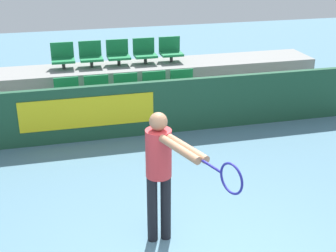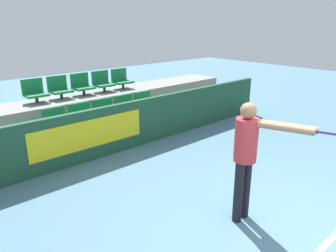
{
  "view_description": "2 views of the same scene",
  "coord_description": "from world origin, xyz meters",
  "px_view_note": "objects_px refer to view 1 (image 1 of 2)",
  "views": [
    {
      "loc": [
        -1.38,
        -3.83,
        3.63
      ],
      "look_at": [
        0.14,
        2.17,
        1.03
      ],
      "focal_mm": 50.0,
      "sensor_mm": 36.0,
      "label": 1
    },
    {
      "loc": [
        -3.78,
        -1.34,
        2.75
      ],
      "look_at": [
        -0.32,
        2.5,
        1.04
      ],
      "focal_mm": 35.0,
      "sensor_mm": 36.0,
      "label": 2
    }
  ],
  "objects_px": {
    "stadium_chair_1": "(97,91)",
    "stadium_chair_4": "(183,84)",
    "stadium_chair_0": "(67,93)",
    "tennis_player": "(162,166)",
    "stadium_chair_9": "(171,50)",
    "stadium_chair_3": "(155,86)",
    "stadium_chair_5": "(63,57)",
    "stadium_chair_8": "(145,52)",
    "stadium_chair_6": "(91,55)",
    "stadium_chair_2": "(127,89)",
    "stadium_chair_7": "(118,53)"
  },
  "relations": [
    {
      "from": "stadium_chair_7",
      "to": "stadium_chair_8",
      "type": "xyz_separation_m",
      "value": [
        0.59,
        0.0,
        0.0
      ]
    },
    {
      "from": "stadium_chair_7",
      "to": "stadium_chair_9",
      "type": "bearing_deg",
      "value": 0.0
    },
    {
      "from": "stadium_chair_1",
      "to": "stadium_chair_9",
      "type": "xyz_separation_m",
      "value": [
        1.76,
        1.03,
        0.47
      ]
    },
    {
      "from": "stadium_chair_0",
      "to": "stadium_chair_7",
      "type": "height_order",
      "value": "stadium_chair_7"
    },
    {
      "from": "stadium_chair_2",
      "to": "tennis_player",
      "type": "relative_size",
      "value": 0.31
    },
    {
      "from": "stadium_chair_1",
      "to": "stadium_chair_4",
      "type": "height_order",
      "value": "same"
    },
    {
      "from": "stadium_chair_0",
      "to": "tennis_player",
      "type": "xyz_separation_m",
      "value": [
        0.92,
        -4.09,
        0.36
      ]
    },
    {
      "from": "stadium_chair_1",
      "to": "stadium_chair_8",
      "type": "bearing_deg",
      "value": 41.39
    },
    {
      "from": "stadium_chair_5",
      "to": "stadium_chair_9",
      "type": "height_order",
      "value": "same"
    },
    {
      "from": "stadium_chair_2",
      "to": "tennis_player",
      "type": "bearing_deg",
      "value": -93.47
    },
    {
      "from": "stadium_chair_5",
      "to": "stadium_chair_6",
      "type": "relative_size",
      "value": 1.0
    },
    {
      "from": "stadium_chair_5",
      "to": "tennis_player",
      "type": "xyz_separation_m",
      "value": [
        0.92,
        -5.12,
        -0.11
      ]
    },
    {
      "from": "stadium_chair_2",
      "to": "stadium_chair_1",
      "type": "bearing_deg",
      "value": 180.0
    },
    {
      "from": "stadium_chair_4",
      "to": "stadium_chair_8",
      "type": "bearing_deg",
      "value": 119.57
    },
    {
      "from": "stadium_chair_9",
      "to": "stadium_chair_5",
      "type": "bearing_deg",
      "value": 180.0
    },
    {
      "from": "stadium_chair_4",
      "to": "stadium_chair_9",
      "type": "bearing_deg",
      "value": 90.0
    },
    {
      "from": "stadium_chair_0",
      "to": "stadium_chair_7",
      "type": "xyz_separation_m",
      "value": [
        1.17,
        1.03,
        0.47
      ]
    },
    {
      "from": "stadium_chair_0",
      "to": "stadium_chair_6",
      "type": "distance_m",
      "value": 1.28
    },
    {
      "from": "stadium_chair_2",
      "to": "stadium_chair_8",
      "type": "bearing_deg",
      "value": 60.43
    },
    {
      "from": "stadium_chair_3",
      "to": "tennis_player",
      "type": "relative_size",
      "value": 0.31
    },
    {
      "from": "stadium_chair_5",
      "to": "tennis_player",
      "type": "relative_size",
      "value": 0.31
    },
    {
      "from": "stadium_chair_6",
      "to": "tennis_player",
      "type": "relative_size",
      "value": 0.31
    },
    {
      "from": "stadium_chair_5",
      "to": "tennis_player",
      "type": "height_order",
      "value": "tennis_player"
    },
    {
      "from": "stadium_chair_2",
      "to": "stadium_chair_3",
      "type": "relative_size",
      "value": 1.0
    },
    {
      "from": "stadium_chair_1",
      "to": "stadium_chair_3",
      "type": "distance_m",
      "value": 1.17
    },
    {
      "from": "stadium_chair_6",
      "to": "stadium_chair_0",
      "type": "bearing_deg",
      "value": -119.57
    },
    {
      "from": "stadium_chair_7",
      "to": "stadium_chair_6",
      "type": "bearing_deg",
      "value": 180.0
    },
    {
      "from": "stadium_chair_5",
      "to": "stadium_chair_8",
      "type": "distance_m",
      "value": 1.76
    },
    {
      "from": "stadium_chair_4",
      "to": "stadium_chair_5",
      "type": "bearing_deg",
      "value": 156.22
    },
    {
      "from": "stadium_chair_3",
      "to": "stadium_chair_5",
      "type": "xyz_separation_m",
      "value": [
        -1.76,
        1.03,
        0.47
      ]
    },
    {
      "from": "stadium_chair_0",
      "to": "stadium_chair_9",
      "type": "height_order",
      "value": "stadium_chair_9"
    },
    {
      "from": "stadium_chair_3",
      "to": "stadium_chair_9",
      "type": "xyz_separation_m",
      "value": [
        0.59,
        1.03,
        0.47
      ]
    },
    {
      "from": "stadium_chair_3",
      "to": "stadium_chair_5",
      "type": "bearing_deg",
      "value": 149.57
    },
    {
      "from": "stadium_chair_5",
      "to": "stadium_chair_4",
      "type": "bearing_deg",
      "value": -23.78
    },
    {
      "from": "stadium_chair_5",
      "to": "stadium_chair_9",
      "type": "relative_size",
      "value": 1.0
    },
    {
      "from": "stadium_chair_9",
      "to": "stadium_chair_1",
      "type": "bearing_deg",
      "value": -149.57
    },
    {
      "from": "stadium_chair_4",
      "to": "stadium_chair_8",
      "type": "distance_m",
      "value": 1.28
    },
    {
      "from": "stadium_chair_4",
      "to": "stadium_chair_6",
      "type": "xyz_separation_m",
      "value": [
        -1.76,
        1.03,
        0.47
      ]
    },
    {
      "from": "stadium_chair_0",
      "to": "stadium_chair_8",
      "type": "xyz_separation_m",
      "value": [
        1.76,
        1.03,
        0.47
      ]
    },
    {
      "from": "stadium_chair_2",
      "to": "stadium_chair_7",
      "type": "distance_m",
      "value": 1.13
    },
    {
      "from": "stadium_chair_4",
      "to": "stadium_chair_6",
      "type": "bearing_deg",
      "value": 149.57
    },
    {
      "from": "stadium_chair_6",
      "to": "stadium_chair_5",
      "type": "bearing_deg",
      "value": 180.0
    },
    {
      "from": "tennis_player",
      "to": "stadium_chair_1",
      "type": "bearing_deg",
      "value": 75.29
    },
    {
      "from": "stadium_chair_5",
      "to": "stadium_chair_7",
      "type": "height_order",
      "value": "same"
    },
    {
      "from": "stadium_chair_0",
      "to": "stadium_chair_4",
      "type": "relative_size",
      "value": 1.0
    },
    {
      "from": "stadium_chair_5",
      "to": "tennis_player",
      "type": "distance_m",
      "value": 5.2
    },
    {
      "from": "stadium_chair_2",
      "to": "stadium_chair_8",
      "type": "xyz_separation_m",
      "value": [
        0.59,
        1.03,
        0.47
      ]
    },
    {
      "from": "stadium_chair_2",
      "to": "stadium_chair_9",
      "type": "xyz_separation_m",
      "value": [
        1.17,
        1.03,
        0.47
      ]
    },
    {
      "from": "stadium_chair_2",
      "to": "stadium_chair_9",
      "type": "relative_size",
      "value": 1.0
    },
    {
      "from": "stadium_chair_4",
      "to": "stadium_chair_8",
      "type": "relative_size",
      "value": 1.0
    }
  ]
}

